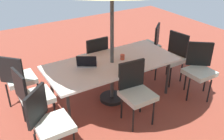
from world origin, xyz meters
The scene contains 12 objects.
ground_plane centered at (0.00, 0.00, -0.01)m, with size 10.00×10.00×0.02m, color brown.
dining_table centered at (0.00, 0.00, 0.71)m, with size 2.24×1.03×0.75m.
chair_southeast centered at (1.41, -0.68, 0.55)m, with size 0.59×0.59×0.98m.
chair_west centered at (-1.38, 0.02, 0.55)m, with size 0.49×0.48×0.98m.
chair_east centered at (1.37, -0.03, 0.55)m, with size 0.49×0.48×0.98m.
chair_northeast centered at (1.36, 0.66, 0.55)m, with size 0.59×0.59×0.98m.
chair_northwest centered at (-1.42, 0.66, 0.55)m, with size 0.58×0.58×0.98m.
chair_south centered at (-0.03, -0.71, 0.55)m, with size 0.46×0.46×0.98m.
chair_southwest centered at (-1.38, -0.69, 0.55)m, with size 0.58×0.59×0.98m.
chair_north centered at (-0.02, 0.67, 0.55)m, with size 0.47×0.48×0.98m.
laptop centered at (0.42, -0.09, 0.80)m, with size 0.40×0.38×0.21m.
cup centered at (-0.21, 0.01, 0.80)m, with size 0.08×0.08×0.09m, color #CC4C33.
Camera 1 is at (2.02, 3.27, 2.66)m, focal length 40.91 mm.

